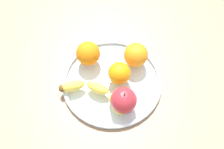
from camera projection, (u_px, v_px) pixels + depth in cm
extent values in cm
cube|color=#947459|center=(112.00, 85.00, 79.59)|extent=(152.20, 152.20, 4.00)
cylinder|color=silver|center=(112.00, 81.00, 77.60)|extent=(30.62, 30.62, 0.60)
torus|color=silver|center=(112.00, 80.00, 76.82)|extent=(31.90, 31.90, 1.20)
ellipsoid|color=yellow|center=(116.00, 104.00, 70.27)|extent=(8.09, 6.15, 3.29)
ellipsoid|color=yellow|center=(98.00, 88.00, 72.92)|extent=(7.94, 4.90, 3.29)
ellipsoid|color=yellow|center=(73.00, 86.00, 73.25)|extent=(7.15, 7.85, 3.29)
ellipsoid|color=brown|center=(62.00, 88.00, 72.84)|extent=(3.05, 3.00, 2.31)
sphere|color=#AC2831|center=(124.00, 100.00, 68.48)|extent=(7.72, 7.72, 7.72)
cylinder|color=#593819|center=(124.00, 94.00, 64.97)|extent=(0.44, 0.44, 1.20)
sphere|color=orange|center=(119.00, 73.00, 73.36)|extent=(7.01, 7.01, 7.01)
sphere|color=orange|center=(136.00, 55.00, 76.25)|extent=(7.78, 7.78, 7.78)
sphere|color=orange|center=(88.00, 53.00, 76.61)|extent=(7.69, 7.69, 7.69)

